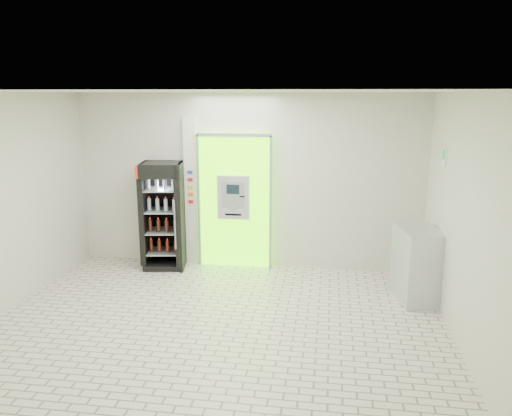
# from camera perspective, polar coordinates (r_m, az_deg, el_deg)

# --- Properties ---
(ground) EXTENTS (6.00, 6.00, 0.00)m
(ground) POSITION_cam_1_polar(r_m,az_deg,el_deg) (6.72, -4.63, -13.37)
(ground) COLOR beige
(ground) RESTS_ON ground
(room_shell) EXTENTS (6.00, 6.00, 6.00)m
(room_shell) POSITION_cam_1_polar(r_m,az_deg,el_deg) (6.13, -4.95, 2.26)
(room_shell) COLOR beige
(room_shell) RESTS_ON ground
(atm_assembly) EXTENTS (1.30, 0.24, 2.33)m
(atm_assembly) POSITION_cam_1_polar(r_m,az_deg,el_deg) (8.62, -2.44, 0.85)
(atm_assembly) COLOR #5DF500
(atm_assembly) RESTS_ON ground
(pillar) EXTENTS (0.22, 0.11, 2.60)m
(pillar) POSITION_cam_1_polar(r_m,az_deg,el_deg) (8.81, -7.39, 1.87)
(pillar) COLOR silver
(pillar) RESTS_ON ground
(beverage_cooler) EXTENTS (0.78, 0.74, 1.84)m
(beverage_cooler) POSITION_cam_1_polar(r_m,az_deg,el_deg) (8.78, -10.44, -1.05)
(beverage_cooler) COLOR black
(beverage_cooler) RESTS_ON ground
(steel_cabinet) EXTENTS (0.70, 0.90, 1.08)m
(steel_cabinet) POSITION_cam_1_polar(r_m,az_deg,el_deg) (7.67, 17.99, -6.23)
(steel_cabinet) COLOR #B7B9BF
(steel_cabinet) RESTS_ON ground
(exit_sign) EXTENTS (0.02, 0.22, 0.26)m
(exit_sign) POSITION_cam_1_polar(r_m,az_deg,el_deg) (7.48, 20.73, 5.56)
(exit_sign) COLOR white
(exit_sign) RESTS_ON room_shell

